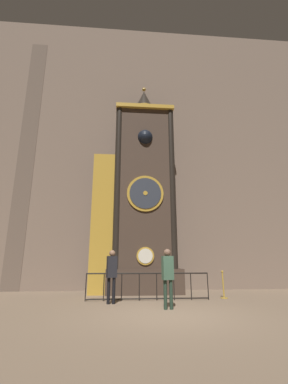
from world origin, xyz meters
TOP-DOWN VIEW (x-y plane):
  - ground_plane at (0.00, 0.00)m, footprint 28.00×28.00m
  - cathedral_back_wall at (-0.09, 5.94)m, footprint 24.00×0.32m
  - clock_tower at (-0.62, 4.63)m, footprint 4.17×1.82m
  - railing_fence at (-0.32, 2.58)m, footprint 4.65×0.05m
  - visitor_near at (-1.67, 1.90)m, footprint 0.39×0.31m
  - visitor_far at (0.13, 0.77)m, footprint 0.37×0.27m
  - stanchion_post at (2.69, 2.86)m, footprint 0.28×0.28m

SIDE VIEW (x-z plane):
  - ground_plane at x=0.00m, z-range 0.00..0.00m
  - stanchion_post at x=2.69m, z-range -0.18..0.86m
  - railing_fence at x=-0.32m, z-range 0.06..1.04m
  - visitor_near at x=-1.67m, z-range 0.19..1.98m
  - visitor_far at x=0.13m, z-range 0.19..1.99m
  - clock_tower at x=-0.62m, z-range -0.88..9.80m
  - cathedral_back_wall at x=-0.09m, z-range -0.01..15.78m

